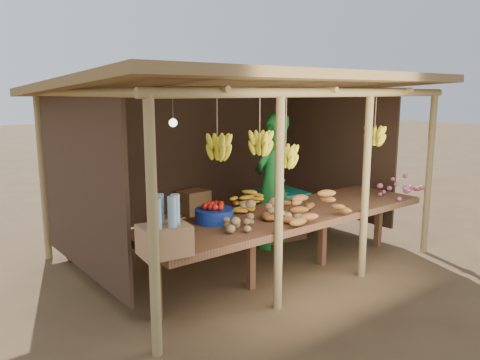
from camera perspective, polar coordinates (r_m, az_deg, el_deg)
ground at (r=6.52m, az=0.00°, el=-9.10°), size 60.00×60.00×0.00m
stall_structure at (r=6.07m, az=-0.02°, el=7.92°), size 4.70×3.50×2.43m
counter at (r=5.62m, az=6.06°, el=-4.52°), size 3.90×1.05×0.80m
potato_heap at (r=5.04m, az=2.01°, el=-3.42°), size 0.92×0.56×0.36m
sweet_potato_heap at (r=5.36m, az=8.18°, el=-2.70°), size 1.02×0.76×0.35m
onion_heap at (r=6.85m, az=19.34°, el=-0.28°), size 0.84×0.62×0.35m
banana_pile at (r=5.70m, az=1.08°, el=-1.83°), size 0.61×0.45×0.35m
tomato_basin at (r=5.15m, az=-3.16°, el=-4.15°), size 0.43×0.43×0.22m
bottle_box at (r=4.15m, az=-9.24°, el=-6.29°), size 0.46×0.39×0.54m
vendor at (r=6.64m, az=3.95°, el=-0.13°), size 0.82×0.67×1.93m
tarp_crate at (r=7.20m, az=4.54°, el=-4.02°), size 0.89×0.80×0.94m
carton_stack at (r=7.30m, az=-6.63°, el=-4.51°), size 0.91×0.35×0.68m
burlap_sacks at (r=6.69m, az=-17.74°, el=-7.10°), size 0.72×0.38×0.51m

